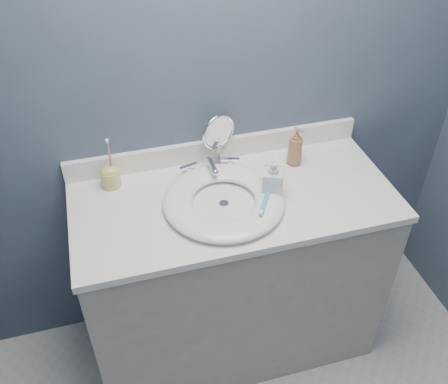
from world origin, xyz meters
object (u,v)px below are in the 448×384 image
object	(u,v)px
makeup_mirror	(219,138)
soap_bottle_clear	(273,178)
toothbrush_holder	(110,176)
soap_bottle_amber	(295,146)

from	to	relation	value
makeup_mirror	soap_bottle_clear	size ratio (longest dim) A/B	1.36
soap_bottle_clear	toothbrush_holder	distance (m)	0.62
makeup_mirror	soap_bottle_amber	world-z (taller)	makeup_mirror
soap_bottle_clear	soap_bottle_amber	bearing A→B (deg)	69.73
soap_bottle_clear	toothbrush_holder	world-z (taller)	toothbrush_holder
makeup_mirror	soap_bottle_amber	bearing A→B (deg)	-37.23
makeup_mirror	soap_bottle_clear	distance (m)	0.29
soap_bottle_amber	toothbrush_holder	bearing A→B (deg)	140.94
soap_bottle_clear	toothbrush_holder	size ratio (longest dim) A/B	0.79
soap_bottle_amber	toothbrush_holder	xyz separation A→B (m)	(-0.73, 0.05, -0.03)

